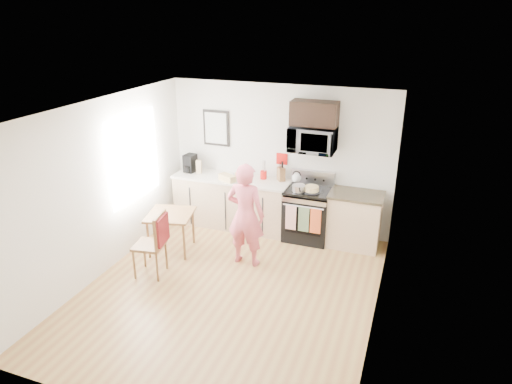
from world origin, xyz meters
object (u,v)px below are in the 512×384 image
(person, at_px, (246,215))
(dining_table, at_px, (170,218))
(range, at_px, (308,215))
(microwave, at_px, (313,139))
(chair, at_px, (157,236))
(cake, at_px, (312,189))

(person, height_order, dining_table, person)
(range, bearing_deg, dining_table, -149.04)
(microwave, xyz_separation_m, person, (-0.70, -1.26, -0.93))
(microwave, xyz_separation_m, dining_table, (-2.00, -1.30, -1.17))
(person, relative_size, chair, 1.64)
(microwave, height_order, chair, microwave)
(range, distance_m, person, 1.40)
(chair, bearing_deg, cake, 35.51)
(person, distance_m, chair, 1.35)
(person, distance_m, cake, 1.30)
(range, bearing_deg, microwave, 90.06)
(range, height_order, microwave, microwave)
(range, bearing_deg, chair, -132.59)
(person, xyz_separation_m, dining_table, (-1.30, -0.05, -0.24))
(person, bearing_deg, range, -120.30)
(microwave, distance_m, chair, 2.93)
(person, relative_size, cake, 5.64)
(microwave, distance_m, person, 1.72)
(chair, bearing_deg, range, 38.48)
(range, height_order, person, person)
(dining_table, distance_m, chair, 0.77)
(cake, bearing_deg, dining_table, -152.47)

